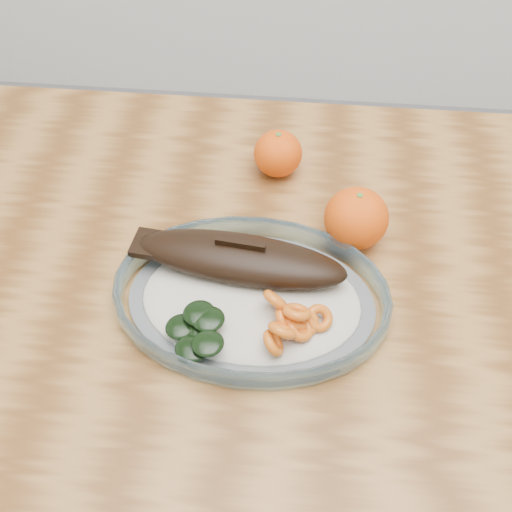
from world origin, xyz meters
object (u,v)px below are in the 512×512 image
Objects in this scene: orange_right at (356,218)px; orange_left at (278,154)px; dining_table at (327,346)px; plated_meal at (250,294)px.

orange_left is at bearing 130.77° from orange_right.
plated_meal is at bearing -171.67° from dining_table.
orange_right is at bearing -49.23° from orange_left.
plated_meal reaches higher than dining_table.
dining_table is 14.72× the size of orange_right.
plated_meal reaches higher than orange_left.
dining_table is 0.28m from orange_left.
plated_meal and orange_right have the same top height.
plated_meal is at bearing -93.49° from orange_left.
plated_meal is 0.17m from orange_right.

